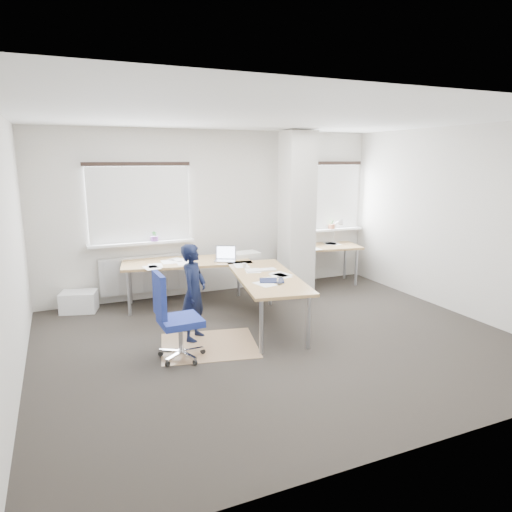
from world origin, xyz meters
name	(u,v)px	position (x,y,z in m)	size (l,w,h in m)	color
ground	(278,340)	(0.00, 0.00, 0.00)	(6.00, 6.00, 0.00)	black
room_shell	(277,203)	(0.18, 0.45, 1.75)	(6.04, 5.04, 2.82)	beige
floor_mat	(209,345)	(-0.89, 0.18, 0.00)	(1.19, 1.01, 0.01)	#9C7855
white_crate	(79,302)	(-2.33, 2.25, 0.16)	(0.52, 0.37, 0.31)	white
desk_main	(227,270)	(-0.26, 1.23, 0.69)	(2.40, 2.98, 0.96)	olive
desk_side	(322,248)	(1.95, 2.16, 0.69)	(1.50, 0.93, 1.22)	olive
task_chair	(178,335)	(-1.34, -0.05, 0.30)	(0.58, 0.57, 1.06)	navy
person	(194,292)	(-0.99, 0.48, 0.63)	(0.46, 0.30, 1.27)	black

